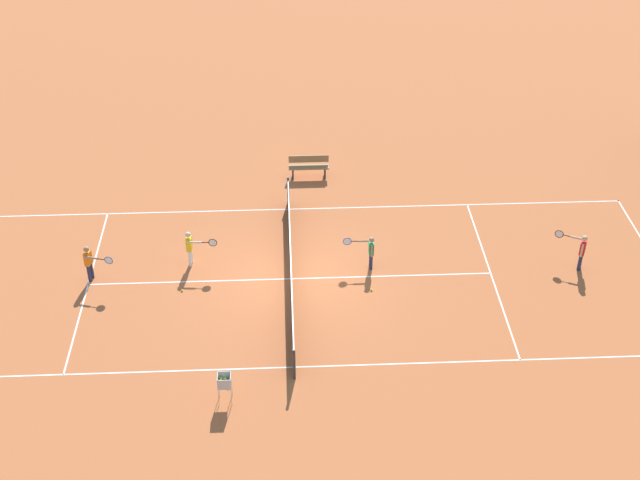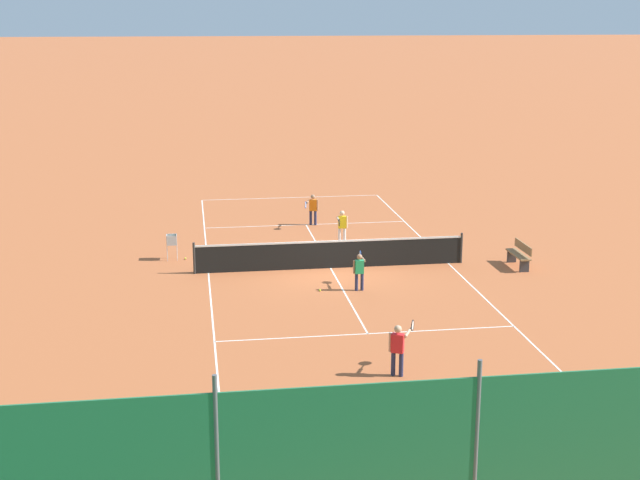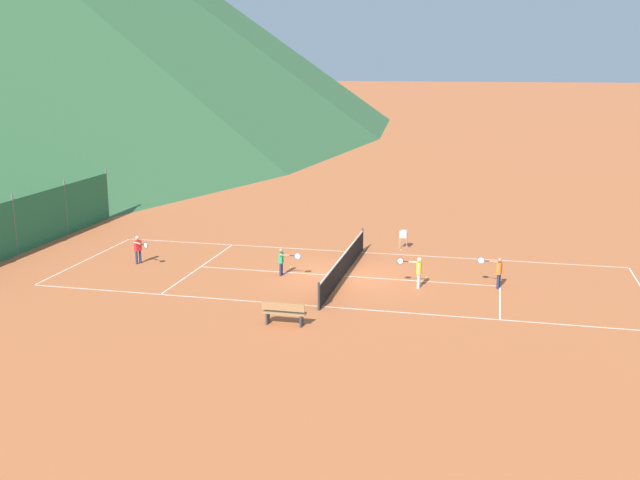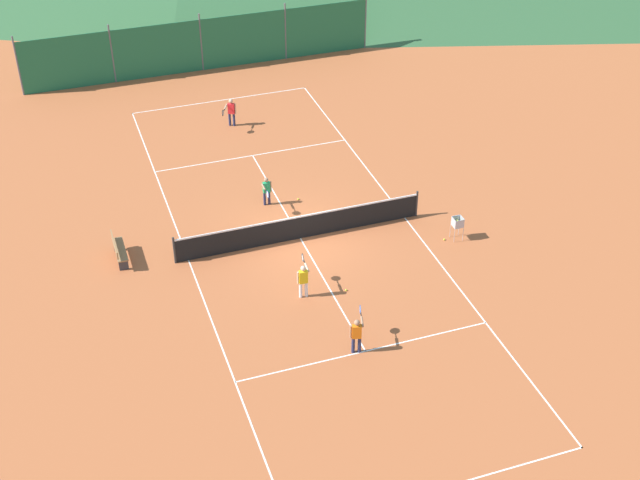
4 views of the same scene
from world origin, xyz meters
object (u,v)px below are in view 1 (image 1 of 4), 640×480
Objects in this scene: player_far_service at (581,249)px; tennis_ball_by_net_right at (182,290)px; ball_hopper at (224,382)px; courtside_bench at (309,166)px; tennis_ball_by_net_left at (228,387)px; player_far_baseline at (191,246)px; player_near_service at (370,250)px; tennis_ball_service_box at (371,290)px; player_near_baseline at (90,261)px; tennis_net at (291,266)px.

tennis_ball_by_net_right is (0.63, -12.67, -0.71)m from player_far_service.
ball_hopper is 11.95m from courtside_bench.
ball_hopper is at bearing 17.90° from tennis_ball_by_net_right.
tennis_ball_by_net_left is 11.50m from courtside_bench.
player_far_baseline is at bearing -93.59° from player_far_service.
tennis_ball_service_box is at bearing -1.65° from player_near_service.
player_near_baseline is (0.67, -3.10, 0.00)m from player_far_baseline.
tennis_ball_service_box is 1.00× the size of tennis_ball_by_net_left.
player_far_service reaches higher than player_far_baseline.
player_near_service is at bearing 140.95° from tennis_ball_by_net_left.
player_near_baseline is 0.84× the size of courtside_bench.
tennis_net is at bearing -106.33° from tennis_ball_service_box.
tennis_ball_service_box is at bearing 133.74° from tennis_ball_by_net_left.
tennis_ball_service_box is 0.07× the size of ball_hopper.
tennis_net is 7.24× the size of player_far_service.
player_far_service is at bearing 97.44° from tennis_ball_service_box.
player_near_baseline is at bearing -96.44° from tennis_ball_service_box.
courtside_bench is (-5.84, -1.73, -0.23)m from player_near_service.
ball_hopper is at bearing -43.58° from tennis_ball_service_box.
player_near_baseline is at bearing -88.45° from player_near_service.
courtside_bench is at bearing -163.47° from player_near_service.
player_near_service is 1.32× the size of ball_hopper.
ball_hopper is at bearing -37.08° from player_near_service.
player_near_service is 17.74× the size of tennis_ball_by_net_right.
tennis_net is 2.64m from tennis_ball_service_box.
courtside_bench is at bearing -126.19° from player_far_service.
tennis_ball_by_net_left is (5.01, -11.07, -0.71)m from player_far_service.
tennis_net is at bearing -7.14° from courtside_bench.
player_far_service is at bearing 87.04° from player_near_service.
player_near_baseline reaches higher than tennis_ball_by_net_left.
player_near_service is 6.74m from player_far_service.
player_far_service is 1.01× the size of player_near_baseline.
ball_hopper is at bearing -19.30° from tennis_net.
player_far_service is 19.21× the size of tennis_ball_service_box.
tennis_ball_service_box is 7.29m from courtside_bench.
tennis_ball_by_net_right is at bearing -87.13° from player_far_service.
tennis_ball_by_net_right is 5.10m from ball_hopper.
tennis_ball_service_box and tennis_ball_by_net_left have the same top height.
tennis_net reaches higher than tennis_ball_by_net_right.
ball_hopper is (5.80, -4.39, -0.03)m from player_near_service.
player_near_service is 7.27m from ball_hopper.
player_far_baseline is 18.89× the size of tennis_ball_by_net_right.
tennis_net is 9.26m from player_far_service.
player_near_baseline is 18.99× the size of tennis_ball_by_net_right.
player_far_baseline reaches higher than tennis_ball_service_box.
tennis_ball_by_net_right is 1.00× the size of tennis_ball_by_net_left.
tennis_net is at bearing 87.62° from player_near_baseline.
player_far_baseline is 5.96m from tennis_ball_service_box.
player_near_service is at bearing 142.92° from ball_hopper.
player_far_service is 12.71m from tennis_ball_by_net_right.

